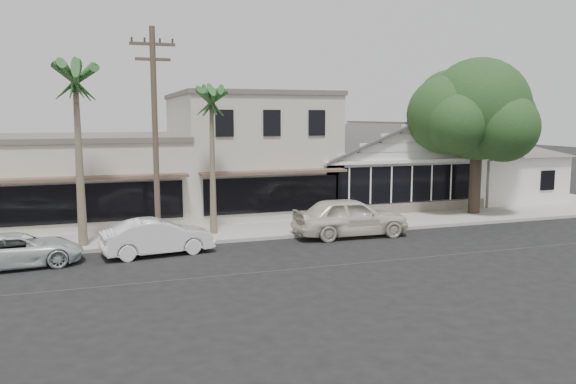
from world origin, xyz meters
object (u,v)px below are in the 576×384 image
object	(u,v)px
utility_pole	(155,132)
car_2	(18,250)
car_1	(158,237)
car_0	(350,217)
shade_tree	(474,112)

from	to	relation	value
utility_pole	car_2	distance (m)	6.84
car_1	car_0	bearing A→B (deg)	-92.89
utility_pole	car_2	size ratio (longest dim) A/B	2.01
car_0	car_1	bearing A→B (deg)	96.32
car_0	car_1	size ratio (longest dim) A/B	1.22
car_0	shade_tree	bearing A→B (deg)	-69.12
car_0	car_2	distance (m)	13.69
car_0	car_1	xyz separation A→B (m)	(-8.66, -0.69, -0.19)
car_0	car_2	world-z (taller)	car_0
car_2	shade_tree	world-z (taller)	shade_tree
car_1	shade_tree	bearing A→B (deg)	-85.39
utility_pole	shade_tree	size ratio (longest dim) A/B	1.05
car_0	car_2	bearing A→B (deg)	95.69
utility_pole	shade_tree	distance (m)	17.38
car_1	car_2	world-z (taller)	car_1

